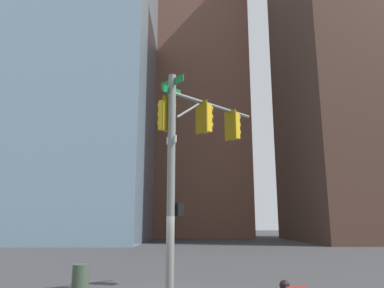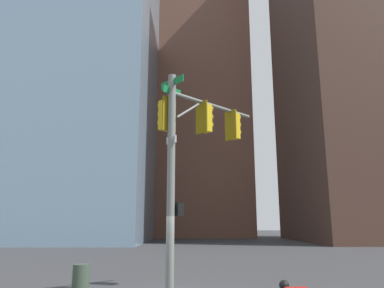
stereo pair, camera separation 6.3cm
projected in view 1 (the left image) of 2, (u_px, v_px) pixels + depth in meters
name	position (u px, v px, depth m)	size (l,w,h in m)	color
signal_pole_assembly	(190.00, 145.00, 12.09)	(3.48, 3.21, 7.09)	slate
litter_bin	(81.00, 279.00, 11.93)	(0.56, 0.56, 0.95)	#384738
building_brick_nearside	(372.00, 50.00, 50.83)	(23.85, 21.08, 52.32)	#4C3328
building_brick_midblock	(130.00, 154.00, 63.32)	(23.85, 15.76, 28.28)	#4C3328
building_brick_farside	(198.00, 110.00, 65.21)	(16.32, 16.16, 44.35)	brown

